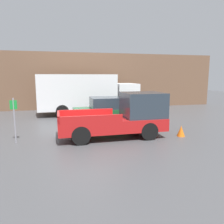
{
  "coord_description": "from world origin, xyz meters",
  "views": [
    {
      "loc": [
        -1.26,
        -10.69,
        2.95
      ],
      "look_at": [
        1.45,
        0.37,
        1.08
      ],
      "focal_mm": 35.0,
      "sensor_mm": 36.0,
      "label": 1
    }
  ],
  "objects": [
    {
      "name": "delivery_truck",
      "position": [
        0.8,
        6.37,
        1.68
      ],
      "size": [
        7.64,
        2.59,
        3.09
      ],
      "color": "white",
      "rests_on": "ground"
    },
    {
      "name": "building_wall",
      "position": [
        0.0,
        9.35,
        2.52
      ],
      "size": [
        28.0,
        0.15,
        5.04
      ],
      "color": "brown",
      "rests_on": "ground"
    },
    {
      "name": "traffic_cone",
      "position": [
        4.58,
        -1.27,
        0.27
      ],
      "size": [
        0.39,
        0.39,
        0.53
      ],
      "color": "orange",
      "rests_on": "ground"
    },
    {
      "name": "pickup_truck",
      "position": [
        1.77,
        -0.63,
        1.01
      ],
      "size": [
        5.1,
        1.96,
        2.16
      ],
      "color": "red",
      "rests_on": "ground"
    },
    {
      "name": "newspaper_box",
      "position": [
        3.95,
        9.03,
        0.53
      ],
      "size": [
        0.45,
        0.4,
        1.07
      ],
      "color": "#194CB2",
      "rests_on": "ground"
    },
    {
      "name": "car",
      "position": [
        1.76,
        2.67,
        0.83
      ],
      "size": [
        4.26,
        1.93,
        1.64
      ],
      "color": "#1E592D",
      "rests_on": "ground"
    },
    {
      "name": "parking_sign",
      "position": [
        -3.2,
        -0.48,
        1.15
      ],
      "size": [
        0.3,
        0.07,
        2.02
      ],
      "color": "gray",
      "rests_on": "ground"
    },
    {
      "name": "ground_plane",
      "position": [
        0.0,
        0.0,
        0.0
      ],
      "size": [
        60.0,
        60.0,
        0.0
      ],
      "primitive_type": "plane",
      "color": "#4C4C4F"
    }
  ]
}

